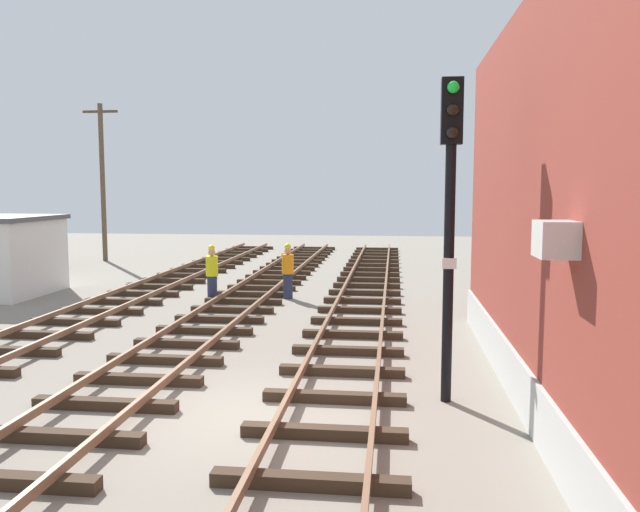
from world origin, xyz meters
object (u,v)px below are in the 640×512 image
at_px(parked_car_black, 5,248).
at_px(track_worker_foreground, 288,271).
at_px(track_worker_distant, 212,273).
at_px(signal_mast, 450,203).
at_px(utility_pole_far, 103,179).
at_px(control_hut, 4,255).

bearing_deg(parked_car_black, track_worker_foreground, -24.95).
bearing_deg(track_worker_distant, signal_mast, -53.06).
xyz_separation_m(utility_pole_far, track_worker_distant, (8.81, -10.82, -3.23)).
bearing_deg(utility_pole_far, control_hut, -83.17).
distance_m(control_hut, track_worker_distant, 7.59).
bearing_deg(parked_car_black, control_hut, -57.11).
distance_m(parked_car_black, track_worker_foreground, 16.11).
xyz_separation_m(control_hut, parked_car_black, (-4.65, 7.20, -0.49)).
bearing_deg(control_hut, parked_car_black, 122.89).
distance_m(signal_mast, parked_car_black, 25.51).
relative_size(signal_mast, control_hut, 1.46).
bearing_deg(parked_car_black, utility_pole_far, 43.22).
bearing_deg(track_worker_distant, track_worker_foreground, 19.17).
xyz_separation_m(control_hut, track_worker_distant, (7.57, -0.43, -0.46)).
xyz_separation_m(parked_car_black, track_worker_foreground, (14.60, -6.79, 0.03)).
height_order(parked_car_black, utility_pole_far, utility_pole_far).
height_order(control_hut, parked_car_black, control_hut).
height_order(signal_mast, track_worker_distant, signal_mast).
relative_size(utility_pole_far, track_worker_distant, 4.25).
xyz_separation_m(control_hut, track_worker_foreground, (9.95, 0.40, -0.46)).
distance_m(control_hut, parked_car_black, 8.58).
relative_size(control_hut, track_worker_distant, 2.03).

